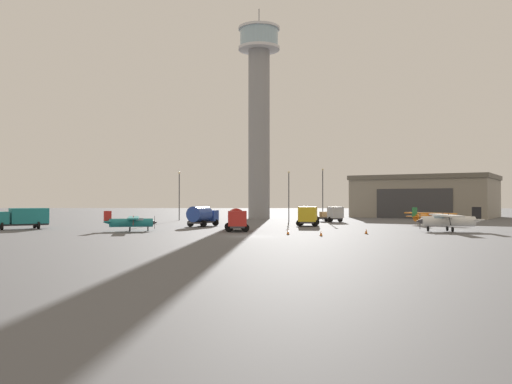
% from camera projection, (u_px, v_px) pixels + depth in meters
% --- Properties ---
extents(ground_plane, '(400.00, 400.00, 0.00)m').
position_uv_depth(ground_plane, '(253.00, 236.00, 58.70)').
color(ground_plane, '#545456').
extents(control_tower, '(8.79, 8.79, 44.67)m').
position_uv_depth(control_tower, '(259.00, 105.00, 114.73)').
color(control_tower, gray).
rests_on(control_tower, ground_plane).
extents(hangar, '(36.75, 33.49, 9.48)m').
position_uv_depth(hangar, '(426.00, 196.00, 124.53)').
color(hangar, gray).
rests_on(hangar, ground_plane).
extents(airplane_teal, '(6.80, 8.69, 2.57)m').
position_uv_depth(airplane_teal, '(131.00, 222.00, 68.59)').
color(airplane_teal, teal).
rests_on(airplane_teal, ground_plane).
extents(airplane_white, '(8.18, 10.39, 3.08)m').
position_uv_depth(airplane_white, '(449.00, 220.00, 67.88)').
color(airplane_white, white).
rests_on(airplane_white, ground_plane).
extents(airplane_orange, '(7.26, 8.51, 2.79)m').
position_uv_depth(airplane_orange, '(428.00, 217.00, 85.95)').
color(airplane_orange, orange).
rests_on(airplane_orange, ground_plane).
extents(truck_flatbed_silver, '(5.44, 6.18, 2.73)m').
position_uv_depth(truck_flatbed_silver, '(332.00, 215.00, 96.96)').
color(truck_flatbed_silver, '#38383D').
rests_on(truck_flatbed_silver, ground_plane).
extents(truck_box_yellow, '(3.70, 5.94, 2.95)m').
position_uv_depth(truck_box_yellow, '(308.00, 215.00, 81.73)').
color(truck_box_yellow, '#38383D').
rests_on(truck_box_yellow, ground_plane).
extents(truck_fuel_tanker_blue, '(4.35, 6.55, 3.02)m').
position_uv_depth(truck_fuel_tanker_blue, '(202.00, 215.00, 80.70)').
color(truck_fuel_tanker_blue, '#38383D').
rests_on(truck_fuel_tanker_blue, ground_plane).
extents(truck_box_teal, '(7.00, 6.23, 2.83)m').
position_uv_depth(truck_box_teal, '(22.00, 217.00, 73.23)').
color(truck_box_teal, '#38383D').
rests_on(truck_box_teal, ground_plane).
extents(truck_fuel_tanker_red, '(3.54, 6.50, 2.86)m').
position_uv_depth(truck_fuel_tanker_red, '(237.00, 218.00, 68.74)').
color(truck_fuel_tanker_red, '#38383D').
rests_on(truck_fuel_tanker_red, ground_plane).
extents(light_post_west, '(0.44, 0.44, 9.37)m').
position_uv_depth(light_post_west, '(289.00, 192.00, 101.40)').
color(light_post_west, '#38383D').
rests_on(light_post_west, ground_plane).
extents(light_post_east, '(0.44, 0.44, 9.40)m').
position_uv_depth(light_post_east, '(179.00, 192.00, 104.50)').
color(light_post_east, '#38383D').
rests_on(light_post_east, ground_plane).
extents(light_post_north, '(0.44, 0.44, 10.27)m').
position_uv_depth(light_post_north, '(323.00, 190.00, 108.15)').
color(light_post_north, '#38383D').
rests_on(light_post_north, ground_plane).
extents(traffic_cone_near_left, '(0.36, 0.36, 0.61)m').
position_uv_depth(traffic_cone_near_left, '(288.00, 232.00, 61.87)').
color(traffic_cone_near_left, black).
rests_on(traffic_cone_near_left, ground_plane).
extents(traffic_cone_near_right, '(0.36, 0.36, 0.57)m').
position_uv_depth(traffic_cone_near_right, '(321.00, 233.00, 59.24)').
color(traffic_cone_near_right, black).
rests_on(traffic_cone_near_right, ground_plane).
extents(traffic_cone_mid_apron, '(0.36, 0.36, 0.61)m').
position_uv_depth(traffic_cone_mid_apron, '(366.00, 231.00, 62.96)').
color(traffic_cone_mid_apron, black).
rests_on(traffic_cone_mid_apron, ground_plane).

